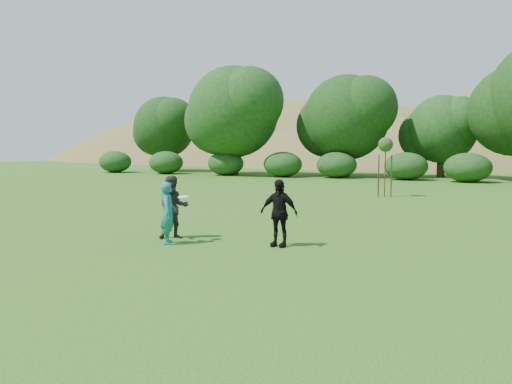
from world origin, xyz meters
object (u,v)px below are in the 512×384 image
player_grey (173,207)px  player_black (279,213)px  player_teal (168,213)px  sapling (386,146)px

player_grey → player_black: (2.91, 0.19, -0.01)m
player_black → player_teal: bearing=-160.8°
player_teal → player_black: bearing=-101.5°
player_grey → sapling: 13.76m
player_teal → player_black: player_black is taller
player_grey → player_black: bearing=-35.3°
player_teal → player_grey: (-0.27, 0.64, 0.06)m
player_teal → sapling: bearing=-40.5°
player_grey → player_black: player_grey is taller
player_teal → player_grey: 0.70m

